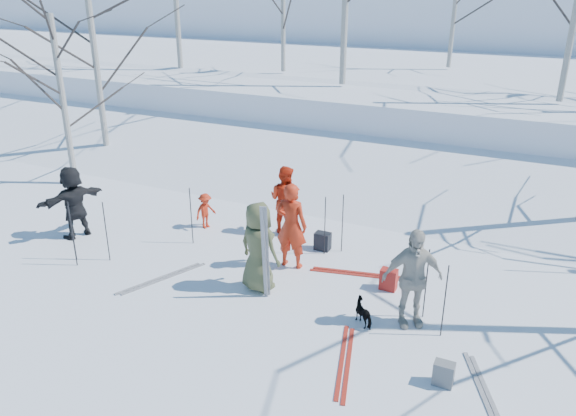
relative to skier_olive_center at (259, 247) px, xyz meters
The scene contains 32 objects.
ground 0.98m from the skier_olive_center, 76.82° to the right, with size 120.00×120.00×0.00m, color white.
snow_ramp 6.64m from the skier_olive_center, 89.19° to the left, with size 70.00×9.50×1.40m, color white.
snow_plateau 16.60m from the skier_olive_center, 89.68° to the left, with size 70.00×18.00×2.20m, color white.
far_hill 37.62m from the skier_olive_center, 89.86° to the left, with size 90.00×30.00×6.00m, color white.
skier_olive_center is the anchor object (origin of this frame).
skier_red_north 1.12m from the skier_olive_center, 81.53° to the left, with size 0.67×0.44×1.84m, color red.
skier_redor_behind 2.69m from the skier_olive_center, 105.11° to the left, with size 0.80×0.62×1.64m, color red.
skier_red_seated 3.25m from the skier_olive_center, 141.81° to the left, with size 0.56×0.32×0.87m, color red.
skier_cream_east 2.92m from the skier_olive_center, ahead, with size 1.05×0.44×1.80m, color beige.
skier_grey_west 4.98m from the skier_olive_center, behind, with size 1.58×0.50×1.71m, color black.
dog 2.35m from the skier_olive_center, ahead, with size 0.24×0.52×0.44m, color black.
upright_ski_left 0.39m from the skier_olive_center, 46.88° to the right, with size 0.07×0.02×1.90m, color silver.
upright_ski_right 0.38m from the skier_olive_center, 37.82° to the right, with size 0.07×0.02×1.90m, color silver.
ski_pair_a 2.85m from the skier_olive_center, 32.02° to the right, with size 0.70×1.89×0.02m, color #A12217, non-canonical shape.
ski_pair_b 2.20m from the skier_olive_center, 164.83° to the right, with size 0.92×1.83×0.02m, color silver, non-canonical shape.
ski_pair_c 2.24m from the skier_olive_center, 41.20° to the left, with size 1.90×0.60×0.02m, color #A12217, non-canonical shape.
ski_pair_d 4.67m from the skier_olive_center, 16.21° to the right, with size 0.95×1.82×0.02m, color silver, non-canonical shape.
ski_pole_a 2.38m from the skier_olive_center, 68.10° to the left, with size 0.02×0.02×1.34m, color black.
ski_pole_b 3.52m from the skier_olive_center, ahead, with size 0.02×0.02×1.34m, color black.
ski_pole_c 2.01m from the skier_olive_center, 72.85° to the left, with size 0.02×0.02×1.34m, color black.
ski_pole_d 2.59m from the skier_olive_center, 154.23° to the left, with size 0.02×0.02×1.34m, color black.
ski_pole_e 4.01m from the skier_olive_center, 168.07° to the right, with size 0.02×0.02×1.34m, color black.
ski_pole_f 4.17m from the skier_olive_center, behind, with size 0.02×0.02×1.34m, color black.
ski_pole_g 3.14m from the skier_olive_center, ahead, with size 0.02×0.02×1.34m, color black.
ski_pole_h 3.48m from the skier_olive_center, behind, with size 0.02×0.02×1.34m, color black.
backpack_red 2.60m from the skier_olive_center, 24.80° to the left, with size 0.32×0.22×0.42m, color #A72019.
backpack_grey 4.07m from the skier_olive_center, 18.90° to the right, with size 0.30×0.20×0.38m, color slate.
backpack_dark 2.26m from the skier_olive_center, 77.44° to the left, with size 0.34×0.24×0.40m, color black.
birch_plateau_a 13.53m from the skier_olive_center, 113.90° to the left, with size 3.74×3.74×4.49m, color silver, non-canonical shape.
birch_plateau_b 16.30m from the skier_olive_center, 88.55° to the left, with size 3.97×3.97×4.81m, color silver, non-canonical shape.
birch_edge_a 8.46m from the skier_olive_center, 158.92° to the left, with size 3.93×3.93×4.76m, color silver, non-canonical shape.
birch_edge_d 10.36m from the skier_olive_center, 148.37° to the left, with size 4.99×4.99×6.27m, color silver, non-canonical shape.
Camera 1 is at (4.52, -7.96, 5.60)m, focal length 35.00 mm.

